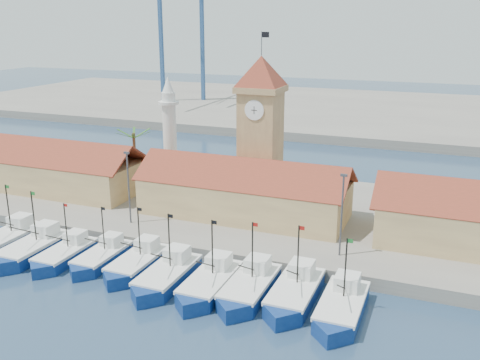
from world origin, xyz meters
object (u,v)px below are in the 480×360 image
at_px(boat_0, 6,240).
at_px(minaret, 170,131).
at_px(boat_5, 166,277).
at_px(clock_tower, 261,126).

xyz_separation_m(boat_0, minaret, (8.44, 24.86, 8.92)).
height_order(boat_0, boat_5, boat_0).
bearing_deg(clock_tower, minaret, 172.39).
distance_m(boat_0, minaret, 27.73).
relative_size(boat_0, clock_tower, 0.45).
bearing_deg(boat_5, minaret, 117.46).
bearing_deg(boat_5, boat_0, 176.64).
xyz_separation_m(clock_tower, minaret, (-15.00, 2.00, -2.23)).
relative_size(clock_tower, minaret, 1.39).
distance_m(boat_5, minaret, 30.79).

